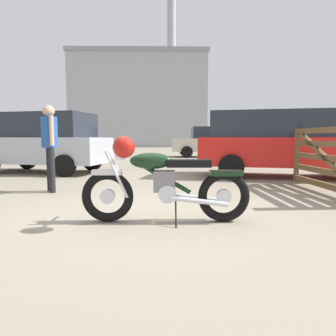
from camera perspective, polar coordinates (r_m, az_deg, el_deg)
name	(u,v)px	position (r m, az deg, el deg)	size (l,w,h in m)	color
ground_plane	(150,213)	(4.22, -3.39, -8.58)	(80.00, 80.00, 0.00)	gray
vintage_motorcycle	(161,183)	(3.69, -1.27, -2.83)	(2.08, 0.74, 1.07)	black
timber_gate	(336,157)	(6.14, 29.13, 1.82)	(0.33, 2.54, 1.60)	brown
bystander	(50,139)	(6.20, -21.47, 5.09)	(0.30, 0.39, 1.66)	black
pale_sedan_back	(286,142)	(8.62, 21.37, 4.62)	(4.95, 2.62, 1.74)	black
dark_sedan_left	(59,143)	(14.81, -19.93, 4.52)	(4.22, 1.97, 1.67)	black
red_hatchback_near	(46,142)	(9.88, -22.15, 4.53)	(4.13, 2.34, 1.78)	black
silver_sedan_mid	(210,142)	(17.05, 7.92, 4.91)	(4.28, 2.08, 1.67)	black
industrial_building	(141,102)	(40.94, -5.17, 12.31)	(17.18, 11.26, 21.88)	#9EA0A8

